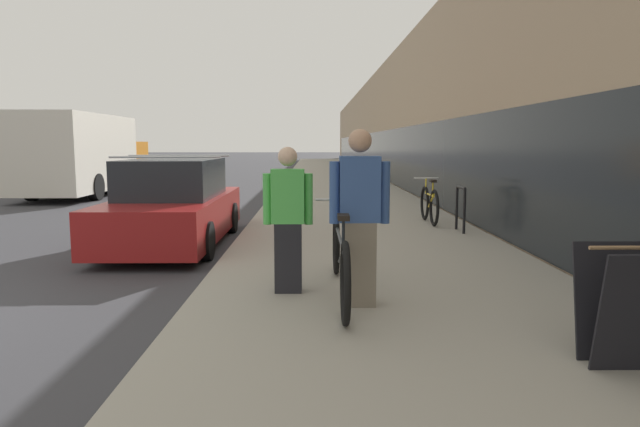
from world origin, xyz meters
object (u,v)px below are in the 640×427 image
(cruiser_bike_nearest, at_px, (429,204))
(tandem_bicycle, at_px, (340,258))
(person_bystander, at_px, (288,220))
(moving_truck, at_px, (85,155))
(person_rider, at_px, (359,218))
(parked_sedan_curbside, at_px, (174,206))
(bike_rack_hoop, at_px, (461,204))
(sandwich_board_sign, at_px, (624,306))

(cruiser_bike_nearest, bearing_deg, tandem_bicycle, -110.51)
(person_bystander, distance_m, moving_truck, 15.45)
(person_rider, relative_size, parked_sedan_curbside, 0.39)
(bike_rack_hoop, relative_size, moving_truck, 0.11)
(person_rider, bearing_deg, parked_sedan_curbside, 124.05)
(tandem_bicycle, xyz_separation_m, moving_truck, (-8.10, 13.65, 0.83))
(tandem_bicycle, height_order, person_bystander, person_bystander)
(person_rider, bearing_deg, bike_rack_hoop, 64.78)
(tandem_bicycle, height_order, sandwich_board_sign, tandem_bicycle)
(person_bystander, bearing_deg, sandwich_board_sign, -39.96)
(person_bystander, xyz_separation_m, bike_rack_hoop, (3.01, 4.30, -0.29))
(cruiser_bike_nearest, bearing_deg, parked_sedan_curbside, -160.75)
(tandem_bicycle, height_order, moving_truck, moving_truck)
(bike_rack_hoop, distance_m, sandwich_board_sign, 6.46)
(bike_rack_hoop, height_order, parked_sedan_curbside, parked_sedan_curbside)
(sandwich_board_sign, bearing_deg, moving_truck, 122.88)
(person_rider, height_order, sandwich_board_sign, person_rider)
(tandem_bicycle, bearing_deg, bike_rack_hoop, 61.29)
(person_rider, height_order, moving_truck, moving_truck)
(person_rider, relative_size, bike_rack_hoop, 2.10)
(person_rider, xyz_separation_m, person_bystander, (-0.74, 0.53, -0.09))
(person_bystander, height_order, cruiser_bike_nearest, person_bystander)
(tandem_bicycle, xyz_separation_m, bike_rack_hoop, (2.45, 4.48, 0.10))
(tandem_bicycle, xyz_separation_m, sandwich_board_sign, (1.99, -1.97, 0.04))
(person_rider, height_order, bike_rack_hoop, person_rider)
(bike_rack_hoop, relative_size, cruiser_bike_nearest, 0.50)
(person_rider, bearing_deg, moving_truck, 120.59)
(tandem_bicycle, bearing_deg, person_rider, -63.71)
(bike_rack_hoop, bearing_deg, person_bystander, -125.01)
(tandem_bicycle, relative_size, person_rider, 1.58)
(bike_rack_hoop, xyz_separation_m, cruiser_bike_nearest, (-0.34, 1.16, -0.13))
(person_bystander, xyz_separation_m, sandwich_board_sign, (2.55, -2.14, -0.35))
(person_rider, xyz_separation_m, cruiser_bike_nearest, (1.93, 5.99, -0.51))
(tandem_bicycle, bearing_deg, cruiser_bike_nearest, 69.49)
(person_rider, bearing_deg, cruiser_bike_nearest, 72.12)
(person_rider, distance_m, parked_sedan_curbside, 5.20)
(parked_sedan_curbside, bearing_deg, cruiser_bike_nearest, 19.25)
(sandwich_board_sign, bearing_deg, tandem_bicycle, 135.35)
(person_rider, relative_size, cruiser_bike_nearest, 1.06)
(person_bystander, bearing_deg, parked_sedan_curbside, 119.88)
(person_bystander, bearing_deg, cruiser_bike_nearest, 63.94)
(bike_rack_hoop, relative_size, parked_sedan_curbside, 0.19)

